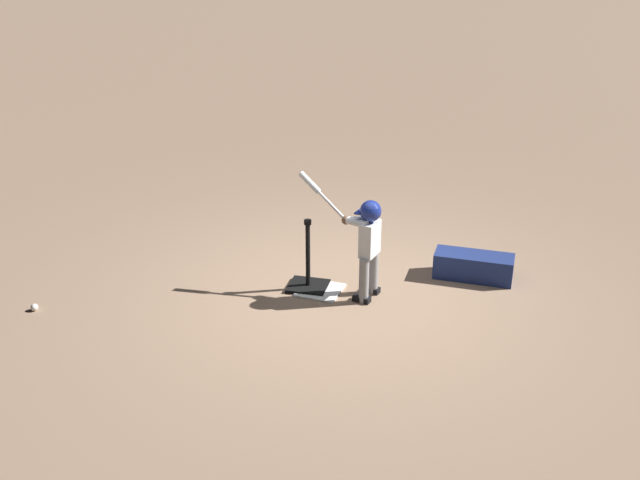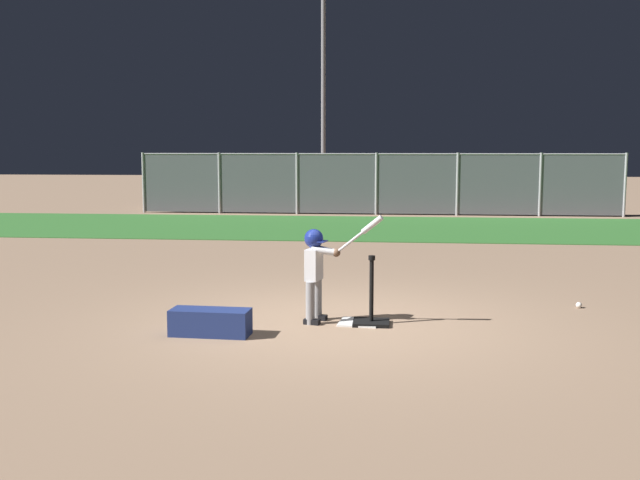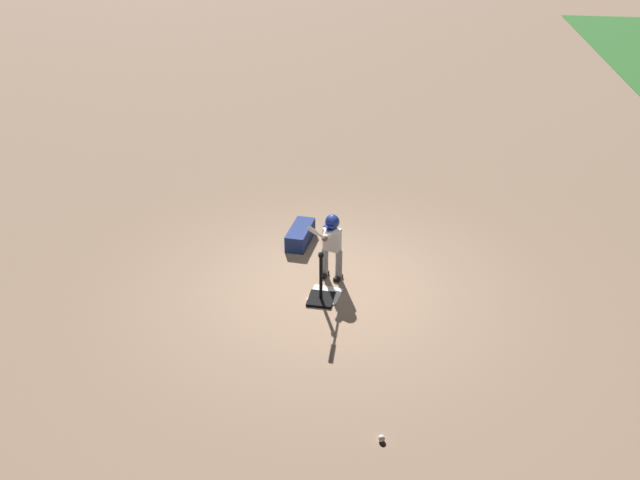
# 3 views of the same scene
# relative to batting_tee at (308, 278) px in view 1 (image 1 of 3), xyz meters

# --- Properties ---
(ground_plane) EXTENTS (90.00, 90.00, 0.00)m
(ground_plane) POSITION_rel_batting_tee_xyz_m (-0.37, 0.02, -0.12)
(ground_plane) COLOR #93755B
(home_plate) EXTENTS (0.48, 0.48, 0.02)m
(home_plate) POSITION_rel_batting_tee_xyz_m (-0.14, 0.04, -0.11)
(home_plate) COLOR white
(home_plate) RESTS_ON ground_plane
(batting_tee) EXTENTS (0.41, 0.37, 0.78)m
(batting_tee) POSITION_rel_batting_tee_xyz_m (0.00, 0.00, 0.00)
(batting_tee) COLOR black
(batting_tee) RESTS_ON ground_plane
(batter_child) EXTENTS (0.90, 0.40, 1.25)m
(batter_child) POSITION_rel_batting_tee_xyz_m (-0.62, 0.04, 0.56)
(batter_child) COLOR gray
(batter_child) RESTS_ON ground_plane
(baseball) EXTENTS (0.07, 0.07, 0.07)m
(baseball) POSITION_rel_batting_tee_xyz_m (2.53, 1.14, -0.08)
(baseball) COLOR white
(baseball) RESTS_ON ground_plane
(equipment_bag) EXTENTS (0.85, 0.36, 0.28)m
(equipment_bag) POSITION_rel_batting_tee_xyz_m (-1.68, -0.67, 0.02)
(equipment_bag) COLOR navy
(equipment_bag) RESTS_ON ground_plane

